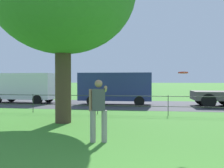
% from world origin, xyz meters
% --- Properties ---
extents(street_strip, '(80.00, 6.97, 0.01)m').
position_xyz_m(street_strip, '(0.00, 15.43, 0.00)').
color(street_strip, '#424247').
rests_on(street_strip, ground).
extents(park_fence, '(35.33, 0.04, 1.00)m').
position_xyz_m(park_fence, '(0.00, 10.15, 0.67)').
color(park_fence, '#333833').
rests_on(park_fence, ground).
extents(person_thrower, '(0.51, 0.82, 1.76)m').
position_xyz_m(person_thrower, '(-2.23, 4.39, 0.95)').
color(person_thrower, gray).
rests_on(person_thrower, ground).
extents(frisbee, '(0.29, 0.29, 0.05)m').
position_xyz_m(frisbee, '(0.10, 4.62, 1.95)').
color(frisbee, red).
extents(panel_van_left, '(5.05, 2.21, 2.24)m').
position_xyz_m(panel_van_left, '(-10.50, 15.38, 1.27)').
color(panel_van_left, white).
rests_on(panel_van_left, ground).
extents(panel_van_far_right, '(5.03, 2.17, 2.24)m').
position_xyz_m(panel_van_far_right, '(-3.33, 15.15, 1.27)').
color(panel_van_far_right, navy).
rests_on(panel_van_far_right, ground).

